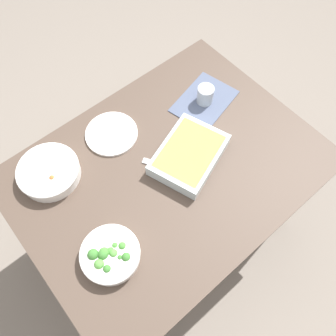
{
  "coord_description": "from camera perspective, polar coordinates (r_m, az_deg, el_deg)",
  "views": [
    {
      "loc": [
        -0.4,
        -0.48,
        1.93
      ],
      "look_at": [
        0.0,
        0.0,
        0.74
      ],
      "focal_mm": 35.9,
      "sensor_mm": 36.0,
      "label": 1
    }
  ],
  "objects": [
    {
      "name": "placemat",
      "position": [
        1.53,
        6.19,
        11.23
      ],
      "size": [
        0.32,
        0.26,
        0.0
      ],
      "primitive_type": "cube",
      "rotation": [
        0.0,
        0.0,
        0.23
      ],
      "color": "#4C5670",
      "rests_on": "dining_table"
    },
    {
      "name": "drink_cup",
      "position": [
        1.51,
        6.32,
        12.1
      ],
      "size": [
        0.07,
        0.07,
        0.08
      ],
      "color": "#B2BCC6",
      "rests_on": "dining_table"
    },
    {
      "name": "baking_dish",
      "position": [
        1.34,
        3.61,
        2.33
      ],
      "size": [
        0.36,
        0.31,
        0.06
      ],
      "color": "silver",
      "rests_on": "dining_table"
    },
    {
      "name": "dining_table",
      "position": [
        1.42,
        -0.0,
        -1.68
      ],
      "size": [
        1.2,
        0.9,
        0.74
      ],
      "color": "#4C3D33",
      "rests_on": "ground_plane"
    },
    {
      "name": "broccoli_bowl",
      "position": [
        1.21,
        -9.8,
        -14.31
      ],
      "size": [
        0.21,
        0.21,
        0.07
      ],
      "color": "white",
      "rests_on": "dining_table"
    },
    {
      "name": "fork_on_table",
      "position": [
        1.34,
        -1.33,
        0.45
      ],
      "size": [
        0.11,
        0.16,
        0.01
      ],
      "color": "silver",
      "rests_on": "dining_table"
    },
    {
      "name": "spoon_by_stew",
      "position": [
        1.4,
        -17.76,
        -0.15
      ],
      "size": [
        0.18,
        0.03,
        0.01
      ],
      "color": "silver",
      "rests_on": "dining_table"
    },
    {
      "name": "ground_plane",
      "position": [
        2.03,
        -0.0,
        -9.75
      ],
      "size": [
        6.0,
        6.0,
        0.0
      ],
      "primitive_type": "plane",
      "color": "slate"
    },
    {
      "name": "side_plate",
      "position": [
        1.44,
        -9.56,
        5.77
      ],
      "size": [
        0.22,
        0.22,
        0.01
      ],
      "primitive_type": "cylinder",
      "color": "white",
      "rests_on": "dining_table"
    },
    {
      "name": "stew_bowl",
      "position": [
        1.38,
        -19.56,
        -0.61
      ],
      "size": [
        0.24,
        0.24,
        0.06
      ],
      "color": "white",
      "rests_on": "dining_table"
    }
  ]
}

